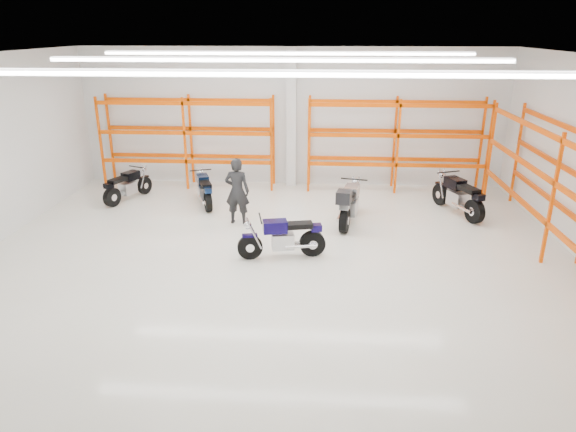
# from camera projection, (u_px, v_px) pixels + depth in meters

# --- Properties ---
(ground) EXTENTS (14.00, 14.00, 0.00)m
(ground) POSITION_uv_depth(u_px,v_px,m) (276.00, 255.00, 12.12)
(ground) COLOR silver
(ground) RESTS_ON ground
(room_shell) EXTENTS (14.02, 12.02, 4.51)m
(room_shell) POSITION_uv_depth(u_px,v_px,m) (275.00, 115.00, 11.01)
(room_shell) COLOR silver
(room_shell) RESTS_ON ground
(motorcycle_main) EXTENTS (2.04, 0.72, 1.01)m
(motorcycle_main) POSITION_uv_depth(u_px,v_px,m) (286.00, 238.00, 11.86)
(motorcycle_main) COLOR black
(motorcycle_main) RESTS_ON ground
(motorcycle_back_a) EXTENTS (0.98, 1.85, 0.97)m
(motorcycle_back_a) POSITION_uv_depth(u_px,v_px,m) (126.00, 187.00, 15.76)
(motorcycle_back_a) COLOR black
(motorcycle_back_a) RESTS_ON ground
(motorcycle_back_b) EXTENTS (0.92, 1.88, 0.97)m
(motorcycle_back_b) POSITION_uv_depth(u_px,v_px,m) (204.00, 191.00, 15.38)
(motorcycle_back_b) COLOR black
(motorcycle_back_b) RESTS_ON ground
(motorcycle_back_c) EXTENTS (0.92, 2.32, 1.20)m
(motorcycle_back_c) POSITION_uv_depth(u_px,v_px,m) (349.00, 205.00, 13.80)
(motorcycle_back_c) COLOR black
(motorcycle_back_c) RESTS_ON ground
(motorcycle_back_d) EXTENTS (1.08, 2.16, 1.12)m
(motorcycle_back_d) POSITION_uv_depth(u_px,v_px,m) (459.00, 197.00, 14.57)
(motorcycle_back_d) COLOR black
(motorcycle_back_d) RESTS_ON ground
(standing_man) EXTENTS (0.70, 0.49, 1.83)m
(standing_man) POSITION_uv_depth(u_px,v_px,m) (237.00, 191.00, 13.80)
(standing_man) COLOR black
(standing_man) RESTS_ON ground
(structural_column) EXTENTS (0.32, 0.32, 4.50)m
(structural_column) POSITION_uv_depth(u_px,v_px,m) (291.00, 119.00, 16.79)
(structural_column) COLOR white
(structural_column) RESTS_ON ground
(pallet_racking_back_left) EXTENTS (5.67, 0.87, 3.00)m
(pallet_racking_back_left) POSITION_uv_depth(u_px,v_px,m) (188.00, 133.00, 16.85)
(pallet_racking_back_left) COLOR #F44102
(pallet_racking_back_left) RESTS_ON ground
(pallet_racking_back_right) EXTENTS (5.67, 0.87, 3.00)m
(pallet_racking_back_right) POSITION_uv_depth(u_px,v_px,m) (397.00, 136.00, 16.42)
(pallet_racking_back_right) COLOR #F44102
(pallet_racking_back_right) RESTS_ON ground
(pallet_racking_side) EXTENTS (0.87, 9.07, 3.00)m
(pallet_racking_side) POSITION_uv_depth(u_px,v_px,m) (574.00, 187.00, 11.09)
(pallet_racking_side) COLOR #F44102
(pallet_racking_side) RESTS_ON ground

